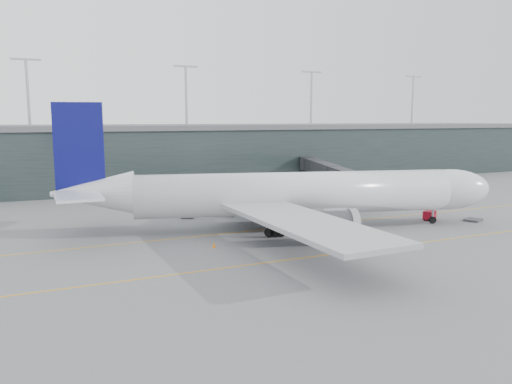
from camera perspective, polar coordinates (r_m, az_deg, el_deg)
name	(u,v)px	position (r m, az deg, el deg)	size (l,w,h in m)	color
ground	(244,226)	(78.90, -1.35, -3.86)	(320.00, 320.00, 0.00)	#5D5D62
taxiline_a	(255,231)	(75.32, -0.16, -4.44)	(160.00, 0.25, 0.02)	orange
taxiline_b	(308,257)	(61.50, 5.97, -7.42)	(160.00, 0.25, 0.02)	orange
taxiline_lead_main	(228,204)	(98.96, -3.18, -1.36)	(0.25, 60.00, 0.02)	orange
terminal	(158,154)	(132.82, -11.15, 4.28)	(240.00, 36.00, 29.00)	#1D2828
main_aircraft	(292,194)	(75.91, 4.14, -0.27)	(66.88, 61.63, 18.99)	silver
jet_bridge	(316,170)	(112.71, 6.89, 2.54)	(16.82, 46.16, 7.20)	#26262B
gse_cart	(430,215)	(87.80, 19.22, -2.50)	(2.65, 2.22, 1.54)	#AA0C1F
baggage_dolly	(473,220)	(90.05, 23.58, -2.92)	(2.86, 2.29, 0.29)	#323236
uld_a	(187,212)	(85.28, -7.84, -2.32)	(2.60, 2.39, 1.91)	#3B3B40
uld_b	(214,209)	(88.75, -4.84, -1.90)	(2.31, 2.05, 1.77)	#3B3B40
uld_c	(224,209)	(87.81, -3.63, -1.92)	(2.29, 1.87, 2.01)	#3B3B40
cone_nose	(431,215)	(90.44, 19.36, -2.54)	(0.43, 0.43, 0.68)	#CD580B
cone_wing_stbd	(365,241)	(69.17, 12.31, -5.49)	(0.45, 0.45, 0.72)	orange
cone_wing_port	(273,209)	(91.27, 1.97, -1.99)	(0.40, 0.40, 0.63)	#ED3A0D
cone_tail	(214,245)	(65.72, -4.82, -6.04)	(0.48, 0.48, 0.77)	orange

